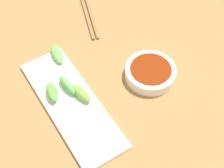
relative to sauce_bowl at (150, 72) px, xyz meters
name	(u,v)px	position (x,y,z in m)	size (l,w,h in m)	color
tabletop	(96,98)	(0.17, -0.03, -0.03)	(2.10, 2.10, 0.02)	olive
sauce_bowl	(150,72)	(0.00, 0.00, 0.00)	(0.15, 0.15, 0.04)	white
serving_plate	(72,104)	(0.24, -0.03, -0.01)	(0.13, 0.39, 0.01)	white
broccoli_stalk_0	(52,92)	(0.27, -0.08, 0.01)	(0.03, 0.07, 0.03)	#64B446
broccoli_stalk_1	(57,54)	(0.20, -0.20, 0.00)	(0.03, 0.08, 0.02)	#6BBC52
broccoli_stalk_2	(67,85)	(0.22, -0.08, 0.01)	(0.02, 0.07, 0.03)	#5EAE54
broccoli_stalk_3	(81,94)	(0.21, -0.04, 0.01)	(0.03, 0.07, 0.03)	#72AF40
chopsticks	(89,15)	(0.02, -0.32, -0.01)	(0.09, 0.23, 0.01)	olive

